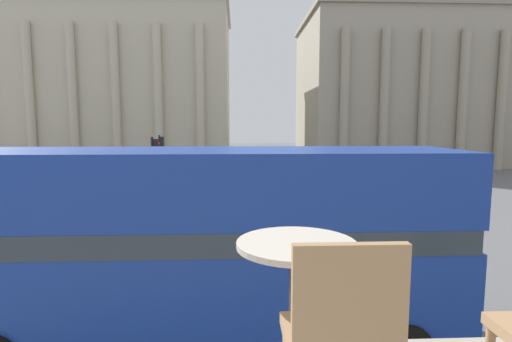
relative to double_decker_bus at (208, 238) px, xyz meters
name	(u,v)px	position (x,y,z in m)	size (l,w,h in m)	color
double_decker_bus	(208,238)	(0.00, 0.00, 0.00)	(10.20, 2.74, 4.08)	black
cafe_dining_table	(296,279)	(0.91, -6.10, 1.54)	(0.60, 0.60, 0.73)	#2D2D30
cafe_chair_0	(340,337)	(1.00, -6.62, 1.52)	(0.40, 0.40, 0.91)	#A87F56
plaza_building_left	(115,87)	(-14.79, 43.41, 7.03)	(28.90, 15.12, 18.60)	beige
plaza_building_right	(409,92)	(21.13, 39.67, 6.21)	(25.57, 16.82, 16.94)	#A39984
traffic_light_near	(186,189)	(-1.17, 5.42, 0.15)	(0.42, 0.24, 3.70)	black
traffic_light_mid	(154,167)	(-3.26, 10.48, 0.36)	(0.42, 0.24, 4.04)	black
traffic_light_far	(161,157)	(-4.23, 17.15, 0.31)	(0.42, 0.24, 3.95)	black
car_silver	(355,193)	(7.35, 14.33, -1.57)	(4.20, 1.93, 1.35)	black
pedestrian_blue	(288,165)	(4.97, 26.79, -1.21)	(0.32, 0.32, 1.81)	#282B33
pedestrian_black	(284,183)	(3.48, 16.57, -1.32)	(0.32, 0.32, 1.65)	#282B33
pedestrian_white	(175,202)	(-2.28, 10.04, -1.20)	(0.32, 0.32, 1.83)	#282B33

